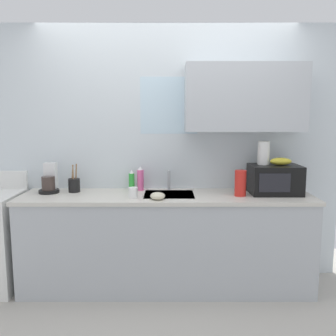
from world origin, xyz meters
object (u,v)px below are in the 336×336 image
at_px(dish_soap_bottle_pink, 142,179).
at_px(dish_soap_bottle_green, 133,181).
at_px(paper_towel_roll, 265,153).
at_px(small_bowl, 159,196).
at_px(banana_bunch, 283,161).
at_px(coffee_maker, 51,181).
at_px(mug_white, 135,193).
at_px(cereal_canister, 242,183).
at_px(utensil_crock, 76,185).
at_px(microwave, 276,180).

relative_size(dish_soap_bottle_pink, dish_soap_bottle_green, 1.16).
xyz_separation_m(paper_towel_roll, small_bowl, (-0.99, -0.30, -0.35)).
bearing_deg(dish_soap_bottle_pink, paper_towel_roll, -5.34).
bearing_deg(banana_bunch, dish_soap_bottle_pink, 173.12).
distance_m(coffee_maker, mug_white, 0.86).
bearing_deg(cereal_canister, utensil_crock, 173.78).
bearing_deg(dish_soap_bottle_pink, coffee_maker, -173.30).
xyz_separation_m(microwave, small_bowl, (-1.09, -0.25, -0.10)).
height_order(microwave, dish_soap_bottle_pink, microwave).
xyz_separation_m(cereal_canister, mug_white, (-0.97, -0.09, -0.07)).
bearing_deg(mug_white, microwave, 8.19).
relative_size(coffee_maker, mug_white, 2.95).
relative_size(banana_bunch, small_bowl, 1.54).
height_order(banana_bunch, cereal_canister, banana_bunch).
height_order(utensil_crock, small_bowl, utensil_crock).
xyz_separation_m(banana_bunch, coffee_maker, (-2.18, 0.06, -0.20)).
height_order(microwave, coffee_maker, coffee_maker).
height_order(microwave, dish_soap_bottle_green, microwave).
xyz_separation_m(mug_white, small_bowl, (0.22, -0.06, -0.02)).
relative_size(microwave, small_bowl, 3.54).
bearing_deg(cereal_canister, dish_soap_bottle_green, 166.24).
relative_size(dish_soap_bottle_pink, cereal_canister, 1.01).
xyz_separation_m(microwave, cereal_canister, (-0.34, -0.10, -0.02)).
xyz_separation_m(paper_towel_roll, dish_soap_bottle_pink, (-1.17, 0.11, -0.27)).
xyz_separation_m(dish_soap_bottle_pink, utensil_crock, (-0.63, -0.09, -0.04)).
height_order(banana_bunch, dish_soap_bottle_green, banana_bunch).
bearing_deg(coffee_maker, microwave, -1.61).
distance_m(microwave, cereal_canister, 0.35).
xyz_separation_m(microwave, banana_bunch, (0.05, 0.00, 0.17)).
bearing_deg(dish_soap_bottle_pink, microwave, -7.22).
distance_m(paper_towel_roll, dish_soap_bottle_pink, 1.21).
relative_size(dish_soap_bottle_pink, small_bowl, 1.82).
xyz_separation_m(dish_soap_bottle_pink, small_bowl, (0.18, -0.41, -0.08)).
bearing_deg(dish_soap_bottle_pink, utensil_crock, -171.91).
relative_size(dish_soap_bottle_green, small_bowl, 1.56).
xyz_separation_m(banana_bunch, cereal_canister, (-0.39, -0.10, -0.19)).
height_order(paper_towel_roll, dish_soap_bottle_green, paper_towel_roll).
distance_m(cereal_canister, mug_white, 0.98).
bearing_deg(coffee_maker, mug_white, -16.86).
distance_m(banana_bunch, small_bowl, 1.20).
bearing_deg(mug_white, cereal_canister, 5.30).
distance_m(utensil_crock, small_bowl, 0.87).
relative_size(microwave, paper_towel_roll, 2.09).
relative_size(dish_soap_bottle_pink, utensil_crock, 0.87).
bearing_deg(mug_white, dish_soap_bottle_pink, 83.47).
distance_m(dish_soap_bottle_pink, dish_soap_bottle_green, 0.09).
bearing_deg(small_bowl, mug_white, 164.74).
relative_size(coffee_maker, dish_soap_bottle_green, 1.38).
bearing_deg(banana_bunch, microwave, -178.23).
height_order(banana_bunch, utensil_crock, banana_bunch).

